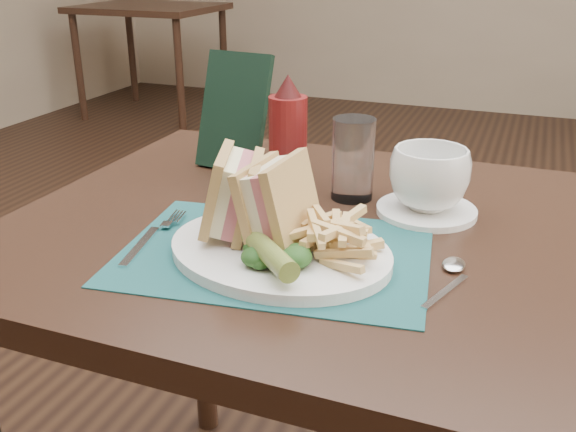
% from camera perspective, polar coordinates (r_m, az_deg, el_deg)
% --- Properties ---
extents(floor, '(7.00, 7.00, 0.00)m').
position_cam_1_polar(floor, '(1.76, 7.77, -17.12)').
color(floor, black).
rests_on(floor, ground).
extents(wall_back, '(6.00, 0.00, 6.00)m').
position_cam_1_polar(wall_back, '(4.96, 17.72, 8.80)').
color(wall_back, gray).
rests_on(wall_back, ground).
extents(table_main, '(0.90, 0.75, 0.75)m').
position_cam_1_polar(table_main, '(1.14, 2.44, -18.02)').
color(table_main, black).
rests_on(table_main, ground).
extents(table_bg_left, '(0.90, 0.75, 0.75)m').
position_cam_1_polar(table_bg_left, '(4.69, -11.89, 13.31)').
color(table_bg_left, black).
rests_on(table_bg_left, ground).
extents(placemat, '(0.43, 0.34, 0.00)m').
position_cam_1_polar(placemat, '(0.85, -1.18, -3.34)').
color(placemat, '#17494A').
rests_on(placemat, table_main).
extents(plate, '(0.34, 0.29, 0.01)m').
position_cam_1_polar(plate, '(0.83, -0.75, -3.13)').
color(plate, white).
rests_on(plate, placemat).
extents(sandwich_half_a, '(0.11, 0.13, 0.11)m').
position_cam_1_polar(sandwich_half_a, '(0.85, -6.35, 2.11)').
color(sandwich_half_a, tan).
rests_on(sandwich_half_a, plate).
extents(sandwich_half_b, '(0.09, 0.12, 0.11)m').
position_cam_1_polar(sandwich_half_b, '(0.83, -2.22, 1.62)').
color(sandwich_half_b, tan).
rests_on(sandwich_half_b, plate).
extents(kale_garnish, '(0.11, 0.08, 0.03)m').
position_cam_1_polar(kale_garnish, '(0.78, -1.52, -3.47)').
color(kale_garnish, '#173714').
rests_on(kale_garnish, plate).
extents(pickle_spear, '(0.10, 0.10, 0.03)m').
position_cam_1_polar(pickle_spear, '(0.76, -1.70, -3.27)').
color(pickle_spear, '#596C29').
rests_on(pickle_spear, plate).
extents(fries_pile, '(0.18, 0.20, 0.05)m').
position_cam_1_polar(fries_pile, '(0.81, 3.87, -1.41)').
color(fries_pile, '#DCB56E').
rests_on(fries_pile, plate).
extents(fork, '(0.07, 0.17, 0.01)m').
position_cam_1_polar(fork, '(0.90, -12.01, -1.62)').
color(fork, silver).
rests_on(fork, placemat).
extents(spoon, '(0.08, 0.15, 0.01)m').
position_cam_1_polar(spoon, '(0.80, 14.10, -5.52)').
color(spoon, silver).
rests_on(spoon, table_main).
extents(saucer, '(0.20, 0.20, 0.01)m').
position_cam_1_polar(saucer, '(0.99, 12.19, 0.47)').
color(saucer, white).
rests_on(saucer, table_main).
extents(coffee_cup, '(0.16, 0.16, 0.09)m').
position_cam_1_polar(coffee_cup, '(0.97, 12.44, 3.27)').
color(coffee_cup, white).
rests_on(coffee_cup, saucer).
extents(drinking_glass, '(0.07, 0.07, 0.13)m').
position_cam_1_polar(drinking_glass, '(1.02, 5.79, 5.06)').
color(drinking_glass, silver).
rests_on(drinking_glass, table_main).
extents(ketchup_bottle, '(0.07, 0.07, 0.19)m').
position_cam_1_polar(ketchup_bottle, '(1.06, -0.01, 7.56)').
color(ketchup_bottle, '#601010').
rests_on(ketchup_bottle, table_main).
extents(check_presenter, '(0.14, 0.09, 0.20)m').
position_cam_1_polar(check_presenter, '(1.16, -4.84, 9.23)').
color(check_presenter, black).
rests_on(check_presenter, table_main).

